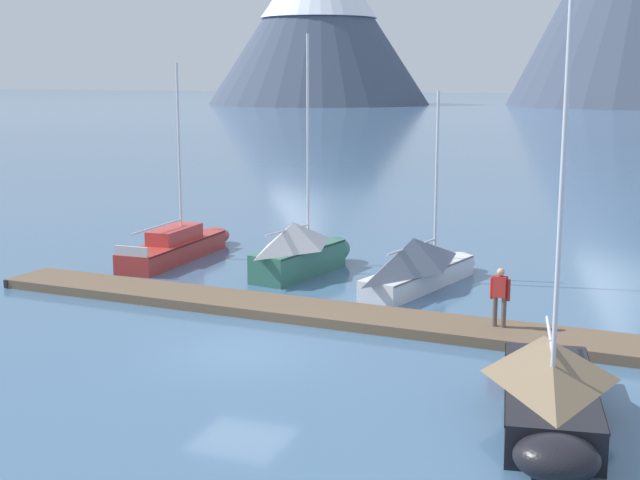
% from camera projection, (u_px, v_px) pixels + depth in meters
% --- Properties ---
extents(ground_plane, '(700.00, 700.00, 0.00)m').
position_uv_depth(ground_plane, '(241.00, 352.00, 23.62)').
color(ground_plane, '#426689').
extents(mountain_west_summit, '(56.20, 56.20, 42.40)m').
position_uv_depth(mountain_west_summit, '(319.00, 14.00, 221.63)').
color(mountain_west_summit, '#424C60').
rests_on(mountain_west_summit, ground).
extents(dock, '(21.70, 3.58, 0.30)m').
position_uv_depth(dock, '(297.00, 310.00, 27.27)').
color(dock, brown).
rests_on(dock, ground).
extents(sailboat_nearest_berth, '(1.59, 7.53, 7.76)m').
position_uv_depth(sailboat_nearest_berth, '(180.00, 245.00, 35.70)').
color(sailboat_nearest_berth, '#B2332D').
rests_on(sailboat_nearest_berth, ground).
extents(sailboat_second_berth, '(2.42, 5.74, 8.75)m').
position_uv_depth(sailboat_second_berth, '(302.00, 249.00, 32.73)').
color(sailboat_second_berth, '#336B56').
rests_on(sailboat_second_berth, ground).
extents(sailboat_mid_dock_port, '(2.94, 6.97, 6.76)m').
position_uv_depth(sailboat_mid_dock_port, '(419.00, 263.00, 30.57)').
color(sailboat_mid_dock_port, silver).
rests_on(sailboat_mid_dock_port, ground).
extents(sailboat_mid_dock_starboard, '(2.78, 6.44, 9.09)m').
position_uv_depth(sailboat_mid_dock_starboard, '(550.00, 387.00, 18.68)').
color(sailboat_mid_dock_starboard, black).
rests_on(sailboat_mid_dock_starboard, ground).
extents(person_on_dock, '(0.58, 0.28, 1.69)m').
position_uv_depth(person_on_dock, '(500.00, 294.00, 24.75)').
color(person_on_dock, brown).
rests_on(person_on_dock, dock).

